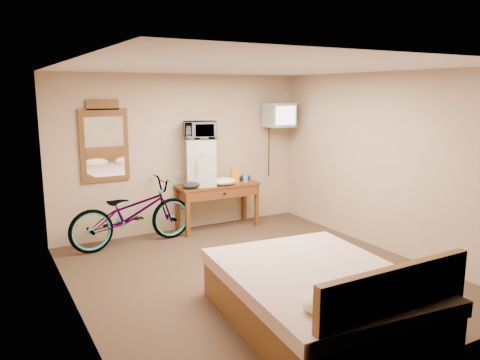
{
  "coord_description": "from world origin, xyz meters",
  "views": [
    {
      "loc": [
        -2.85,
        -4.64,
        2.23
      ],
      "look_at": [
        0.06,
        0.51,
        1.11
      ],
      "focal_mm": 35.0,
      "sensor_mm": 36.0,
      "label": 1
    }
  ],
  "objects_px": {
    "mini_fridge": "(201,162)",
    "blue_cup": "(245,177)",
    "microwave": "(200,130)",
    "crt_television": "(279,115)",
    "wall_mirror": "(104,142)",
    "bed": "(322,296)",
    "bicycle": "(132,213)",
    "desk": "(219,191)"
  },
  "relations": [
    {
      "from": "mini_fridge",
      "to": "blue_cup",
      "type": "xyz_separation_m",
      "value": [
        0.76,
        -0.1,
        -0.3
      ]
    },
    {
      "from": "mini_fridge",
      "to": "microwave",
      "type": "height_order",
      "value": "microwave"
    },
    {
      "from": "mini_fridge",
      "to": "crt_television",
      "type": "bearing_deg",
      "value": -1.1
    },
    {
      "from": "wall_mirror",
      "to": "microwave",
      "type": "bearing_deg",
      "value": -8.77
    },
    {
      "from": "wall_mirror",
      "to": "bed",
      "type": "relative_size",
      "value": 0.52
    },
    {
      "from": "bicycle",
      "to": "wall_mirror",
      "type": "bearing_deg",
      "value": 28.0
    },
    {
      "from": "blue_cup",
      "to": "wall_mirror",
      "type": "distance_m",
      "value": 2.33
    },
    {
      "from": "mini_fridge",
      "to": "microwave",
      "type": "bearing_deg",
      "value": 56.33
    },
    {
      "from": "crt_television",
      "to": "wall_mirror",
      "type": "height_order",
      "value": "wall_mirror"
    },
    {
      "from": "microwave",
      "to": "desk",
      "type": "bearing_deg",
      "value": 8.24
    },
    {
      "from": "microwave",
      "to": "wall_mirror",
      "type": "relative_size",
      "value": 0.42
    },
    {
      "from": "desk",
      "to": "wall_mirror",
      "type": "distance_m",
      "value": 1.95
    },
    {
      "from": "bed",
      "to": "crt_television",
      "type": "bearing_deg",
      "value": 62.32
    },
    {
      "from": "bed",
      "to": "bicycle",
      "type": "bearing_deg",
      "value": 105.08
    },
    {
      "from": "microwave",
      "to": "bed",
      "type": "bearing_deg",
      "value": -77.15
    },
    {
      "from": "desk",
      "to": "bicycle",
      "type": "bearing_deg",
      "value": -175.19
    },
    {
      "from": "desk",
      "to": "mini_fridge",
      "type": "xyz_separation_m",
      "value": [
        -0.29,
        0.05,
        0.49
      ]
    },
    {
      "from": "desk",
      "to": "blue_cup",
      "type": "relative_size",
      "value": 9.19
    },
    {
      "from": "crt_television",
      "to": "wall_mirror",
      "type": "distance_m",
      "value": 2.94
    },
    {
      "from": "microwave",
      "to": "bicycle",
      "type": "bearing_deg",
      "value": -153.58
    },
    {
      "from": "blue_cup",
      "to": "bicycle",
      "type": "relative_size",
      "value": 0.08
    },
    {
      "from": "crt_television",
      "to": "bed",
      "type": "height_order",
      "value": "crt_television"
    },
    {
      "from": "crt_television",
      "to": "microwave",
      "type": "bearing_deg",
      "value": 178.89
    },
    {
      "from": "microwave",
      "to": "wall_mirror",
      "type": "bearing_deg",
      "value": -170.7
    },
    {
      "from": "crt_television",
      "to": "bed",
      "type": "bearing_deg",
      "value": -117.68
    },
    {
      "from": "mini_fridge",
      "to": "wall_mirror",
      "type": "bearing_deg",
      "value": 171.22
    },
    {
      "from": "blue_cup",
      "to": "mini_fridge",
      "type": "bearing_deg",
      "value": 172.25
    },
    {
      "from": "blue_cup",
      "to": "bed",
      "type": "distance_m",
      "value": 3.53
    },
    {
      "from": "crt_television",
      "to": "wall_mirror",
      "type": "xyz_separation_m",
      "value": [
        -2.91,
        0.25,
        -0.34
      ]
    },
    {
      "from": "bicycle",
      "to": "bed",
      "type": "xyz_separation_m",
      "value": [
        0.87,
        -3.25,
        -0.2
      ]
    },
    {
      "from": "blue_cup",
      "to": "crt_television",
      "type": "bearing_deg",
      "value": 6.13
    },
    {
      "from": "microwave",
      "to": "wall_mirror",
      "type": "xyz_separation_m",
      "value": [
        -1.44,
        0.22,
        -0.14
      ]
    },
    {
      "from": "desk",
      "to": "crt_television",
      "type": "height_order",
      "value": "crt_television"
    },
    {
      "from": "desk",
      "to": "bicycle",
      "type": "xyz_separation_m",
      "value": [
        -1.48,
        -0.12,
        -0.14
      ]
    },
    {
      "from": "mini_fridge",
      "to": "wall_mirror",
      "type": "distance_m",
      "value": 1.51
    },
    {
      "from": "blue_cup",
      "to": "crt_television",
      "type": "xyz_separation_m",
      "value": [
        0.7,
        0.08,
        1.01
      ]
    },
    {
      "from": "wall_mirror",
      "to": "bed",
      "type": "distance_m",
      "value": 4.0
    },
    {
      "from": "microwave",
      "to": "wall_mirror",
      "type": "distance_m",
      "value": 1.47
    },
    {
      "from": "microwave",
      "to": "bicycle",
      "type": "height_order",
      "value": "microwave"
    },
    {
      "from": "desk",
      "to": "bed",
      "type": "distance_m",
      "value": 3.44
    },
    {
      "from": "microwave",
      "to": "bed",
      "type": "relative_size",
      "value": 0.22
    },
    {
      "from": "microwave",
      "to": "blue_cup",
      "type": "distance_m",
      "value": 1.12
    }
  ]
}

